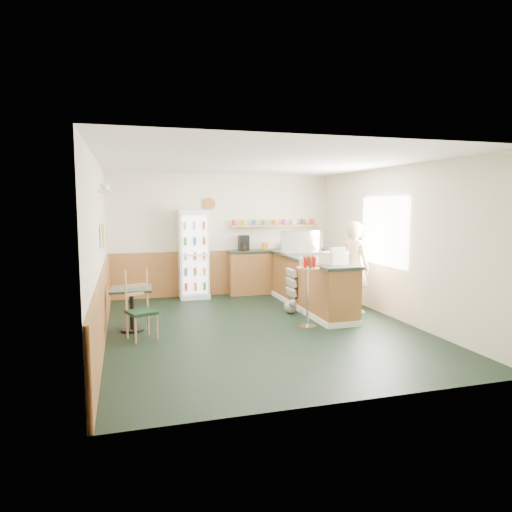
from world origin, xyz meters
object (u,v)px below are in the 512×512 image
object	(u,v)px
shopkeeper	(355,267)
cafe_chair	(141,302)
display_case	(300,243)
cash_register	(333,258)
cafe_table	(132,301)
drinks_fridge	(193,254)
condiment_stand	(308,280)

from	to	relation	value
shopkeeper	cafe_chair	world-z (taller)	shopkeeper
display_case	shopkeeper	world-z (taller)	shopkeeper
shopkeeper	cash_register	bearing A→B (deg)	106.04
cafe_table	shopkeeper	bearing A→B (deg)	2.74
drinks_fridge	cafe_chair	distance (m)	3.07
shopkeeper	cafe_table	distance (m)	4.12
drinks_fridge	condiment_stand	size ratio (longest dim) A/B	1.63
drinks_fridge	cafe_chair	size ratio (longest dim) A/B	1.82
drinks_fridge	cash_register	size ratio (longest dim) A/B	5.10
cash_register	cafe_chair	xyz separation A→B (m)	(-3.26, -0.14, -0.56)
display_case	condiment_stand	bearing A→B (deg)	-107.68
condiment_stand	cafe_table	xyz separation A→B (m)	(-2.82, 0.56, -0.30)
display_case	condiment_stand	world-z (taller)	display_case
drinks_fridge	display_case	size ratio (longest dim) A/B	2.29
drinks_fridge	display_case	distance (m)	2.34
cash_register	cafe_table	world-z (taller)	cash_register
cafe_table	cafe_chair	bearing A→B (deg)	-72.55
cash_register	condiment_stand	distance (m)	0.71
cafe_table	cafe_chair	world-z (taller)	cafe_chair
shopkeeper	cafe_chair	size ratio (longest dim) A/B	1.63
shopkeeper	cafe_chair	bearing A→B (deg)	79.71
cash_register	condiment_stand	xyz separation A→B (m)	(-0.58, -0.26, -0.31)
cash_register	display_case	bearing A→B (deg)	75.07
display_case	cafe_chair	size ratio (longest dim) A/B	0.79
cafe_table	drinks_fridge	bearing A→B (deg)	60.09
condiment_stand	cafe_chair	bearing A→B (deg)	177.32
display_case	cafe_chair	distance (m)	3.74
display_case	cafe_table	xyz separation A→B (m)	(-3.40, -1.26, -0.75)
cafe_chair	cash_register	bearing A→B (deg)	-17.82
drinks_fridge	shopkeeper	bearing A→B (deg)	-38.09
shopkeeper	condiment_stand	size ratio (longest dim) A/B	1.46
cash_register	condiment_stand	bearing A→B (deg)	-170.76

